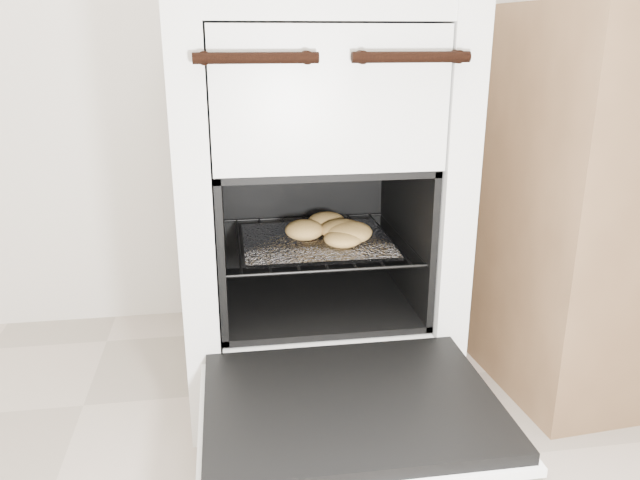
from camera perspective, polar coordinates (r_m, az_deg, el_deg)
The scene contains 5 objects.
stove at distance 1.60m, azimuth -0.84°, elevation 3.49°, with size 0.63×0.70×0.96m.
oven_door at distance 1.22m, azimuth 2.80°, elevation -14.99°, with size 0.57×0.44×0.04m.
oven_rack at distance 1.55m, azimuth -0.47°, elevation -0.08°, with size 0.46×0.44×0.01m.
foil_sheet at distance 1.53m, azimuth -0.36°, elevation -0.10°, with size 0.36×0.31×0.01m, color white.
baked_rolls at distance 1.53m, azimuth 1.56°, elevation 0.90°, with size 0.24×0.25×0.05m.
Camera 1 is at (-0.29, -0.38, 0.88)m, focal length 35.00 mm.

